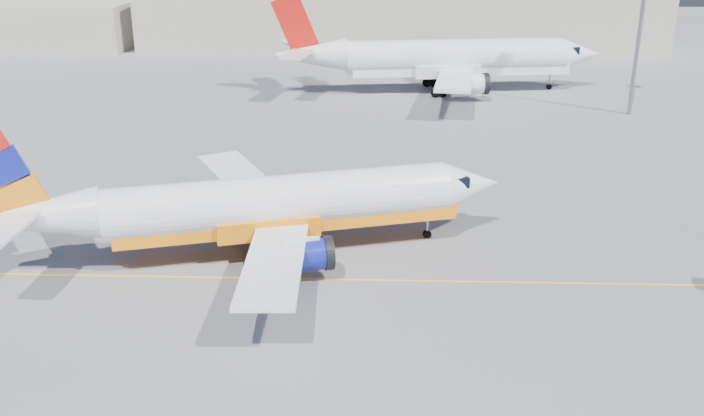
{
  "coord_description": "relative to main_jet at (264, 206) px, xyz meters",
  "views": [
    {
      "loc": [
        2.34,
        -34.72,
        19.04
      ],
      "look_at": [
        0.94,
        4.65,
        3.5
      ],
      "focal_mm": 40.0,
      "sensor_mm": 36.0,
      "label": 1
    }
  ],
  "objects": [
    {
      "name": "ground",
      "position": [
        4.06,
        -6.1,
        -2.98
      ],
      "size": [
        240.0,
        240.0,
        0.0
      ],
      "primitive_type": "plane",
      "color": "#57585C",
      "rests_on": "ground"
    },
    {
      "name": "taxi_line",
      "position": [
        4.06,
        -3.1,
        -2.97
      ],
      "size": [
        70.0,
        0.15,
        0.01
      ],
      "primitive_type": "cube",
      "color": "yellow",
      "rests_on": "ground"
    },
    {
      "name": "terminal_main",
      "position": [
        9.06,
        68.9,
        1.02
      ],
      "size": [
        70.0,
        14.0,
        8.0
      ],
      "primitive_type": "cube",
      "color": "beige",
      "rests_on": "ground"
    },
    {
      "name": "terminal_annex",
      "position": [
        -40.94,
        65.9,
        0.02
      ],
      "size": [
        26.0,
        10.0,
        6.0
      ],
      "primitive_type": "cube",
      "color": "beige",
      "rests_on": "ground"
    },
    {
      "name": "main_jet",
      "position": [
        0.0,
        0.0,
        0.0
      ],
      "size": [
        29.54,
        22.52,
        8.94
      ],
      "rotation": [
        0.0,
        0.0,
        0.28
      ],
      "color": "white",
      "rests_on": "ground"
    },
    {
      "name": "second_jet",
      "position": [
        13.21,
        41.54,
        0.53
      ],
      "size": [
        34.75,
        27.26,
        10.52
      ],
      "rotation": [
        0.0,
        0.0,
        0.12
      ],
      "color": "white",
      "rests_on": "ground"
    }
  ]
}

